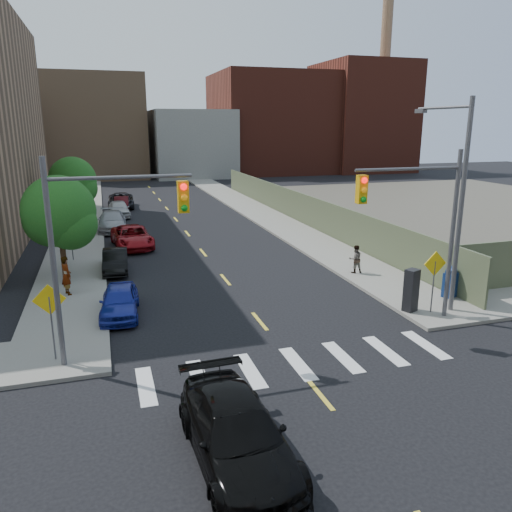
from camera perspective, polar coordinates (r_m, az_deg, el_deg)
ground at (r=14.33m, az=10.67°, el=-19.03°), size 160.00×160.00×0.00m
sidewalk_nw at (r=52.54m, az=-19.10°, el=5.43°), size 3.50×73.00×0.15m
sidewalk_ne at (r=54.24m, az=-2.45°, el=6.50°), size 3.50×73.00×0.15m
fence_north at (r=41.94m, az=4.73°, el=5.63°), size 0.12×44.00×2.50m
gravel_lot at (r=53.30m, az=22.65°, el=5.18°), size 36.00×42.00×0.06m
bg_bldg_midwest at (r=82.42m, az=-17.77°, el=13.86°), size 14.00×16.00×15.00m
bg_bldg_center at (r=81.65m, az=-7.54°, el=12.66°), size 12.00×16.00×10.00m
bg_bldg_east at (r=86.99m, az=1.59°, el=14.88°), size 18.00×18.00×16.00m
bg_bldg_fareast at (r=91.59m, az=11.90°, el=15.20°), size 14.00×16.00×18.00m
smokestack at (r=93.76m, az=14.32°, el=18.12°), size 1.80×1.80×28.00m
signal_nw at (r=16.77m, az=-17.29°, el=2.46°), size 4.59×0.30×7.00m
signal_ne at (r=20.51m, az=18.42°, el=4.54°), size 4.59×0.30×7.00m
streetlight_ne at (r=22.45m, az=21.90°, el=6.85°), size 0.25×3.70×9.00m
warn_sign_nw at (r=18.03m, az=-22.47°, el=-5.54°), size 1.06×0.06×2.83m
warn_sign_ne at (r=22.16m, az=19.72°, el=-1.58°), size 1.06×0.06×2.83m
warn_sign_midwest at (r=31.05m, az=-20.45°, el=2.88°), size 1.06×0.06×2.83m
tree_west_near at (r=26.92m, az=-21.56°, el=4.29°), size 3.66×3.64×5.52m
tree_west_far at (r=41.76m, az=-20.19°, el=7.82°), size 3.66×3.64×5.52m
parked_car_blue at (r=22.02m, az=-15.33°, el=-4.99°), size 1.88×3.98×1.32m
parked_car_black at (r=28.59m, az=-15.77°, el=-0.54°), size 1.48×3.82×1.24m
parked_car_red at (r=34.01m, az=-13.98°, el=2.14°), size 2.77×5.29×1.42m
parked_car_silver at (r=39.81m, az=-16.14°, el=3.84°), size 2.25×5.14×1.47m
parked_car_white at (r=45.66m, az=-15.39°, el=5.23°), size 1.91×4.32×1.44m
parked_car_maroon at (r=49.37m, az=-15.11°, el=5.83°), size 1.60×3.92×1.27m
parked_car_grey at (r=50.62m, az=-15.18°, el=6.13°), size 2.57×5.25×1.44m
black_sedan at (r=12.68m, az=-2.23°, el=-19.60°), size 2.34×5.30×1.51m
mailbox at (r=24.72m, az=21.31°, el=-2.79°), size 0.74×0.65×1.49m
payphone at (r=22.29m, az=17.30°, el=-3.76°), size 0.68×0.62×1.85m
pedestrian_west at (r=24.98m, az=-20.84°, el=-2.09°), size 0.67×0.79×1.85m
pedestrian_east at (r=27.32m, az=11.29°, el=-0.34°), size 0.79×0.64×1.52m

